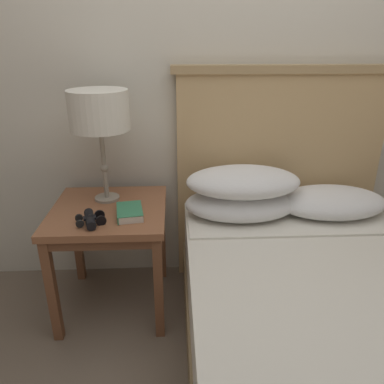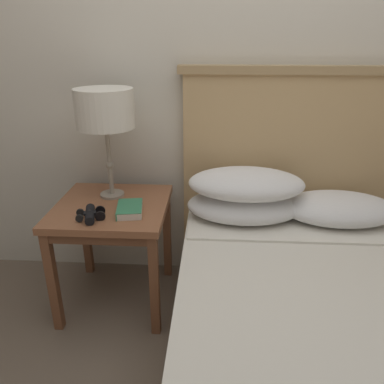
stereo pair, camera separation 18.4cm
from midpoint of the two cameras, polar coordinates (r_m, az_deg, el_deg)
name	(u,v)px [view 1 (the left image)]	position (r m, az deg, el deg)	size (l,w,h in m)	color
wall_back	(222,59)	(2.14, 1.96, 19.65)	(8.00, 0.06, 2.60)	beige
nightstand	(110,222)	(2.01, -15.02, -4.47)	(0.58, 0.58, 0.60)	brown
bed	(323,327)	(1.69, 16.29, -19.32)	(1.24, 2.05, 1.27)	olive
table_lamp	(99,112)	(1.95, -16.69, 11.51)	(0.30, 0.30, 0.57)	gray
book_on_nightstand	(129,212)	(1.86, -12.36, -3.07)	(0.15, 0.20, 0.04)	silver
binoculars_pair	(90,219)	(1.83, -18.06, -4.02)	(0.15, 0.16, 0.05)	black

